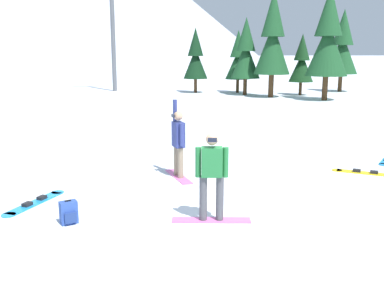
{
  "coord_description": "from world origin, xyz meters",
  "views": [
    {
      "loc": [
        -0.78,
        -8.15,
        3.23
      ],
      "look_at": [
        -0.65,
        2.4,
        1.0
      ],
      "focal_mm": 40.84,
      "sensor_mm": 36.0,
      "label": 1
    }
  ],
  "objects_px": {
    "backpack_blue": "(69,213)",
    "pine_tree_broad": "(246,53)",
    "pine_tree_tall": "(196,58)",
    "pine_tree_slender": "(328,39)",
    "pine_tree_twin": "(342,47)",
    "snowboarder_foreground": "(212,175)",
    "snowboarder_midground": "(178,142)",
    "loose_snowboard_near_right": "(365,173)",
    "loose_snowboard_near_left": "(35,202)",
    "pine_tree_young": "(238,59)",
    "pine_tree_leaning": "(273,39)",
    "ski_lift_tower": "(112,14)",
    "pine_tree_short": "(302,62)"
  },
  "relations": [
    {
      "from": "pine_tree_twin",
      "to": "pine_tree_slender",
      "type": "height_order",
      "value": "pine_tree_slender"
    },
    {
      "from": "pine_tree_young",
      "to": "pine_tree_leaning",
      "type": "xyz_separation_m",
      "value": [
        1.99,
        -3.77,
        1.41
      ]
    },
    {
      "from": "pine_tree_broad",
      "to": "pine_tree_young",
      "type": "xyz_separation_m",
      "value": [
        -0.34,
        2.01,
        -0.46
      ]
    },
    {
      "from": "snowboarder_midground",
      "to": "pine_tree_young",
      "type": "relative_size",
      "value": 0.41
    },
    {
      "from": "snowboarder_foreground",
      "to": "pine_tree_young",
      "type": "xyz_separation_m",
      "value": [
        3.64,
        27.47,
        1.77
      ]
    },
    {
      "from": "pine_tree_tall",
      "to": "pine_tree_slender",
      "type": "height_order",
      "value": "pine_tree_slender"
    },
    {
      "from": "pine_tree_slender",
      "to": "pine_tree_young",
      "type": "xyz_separation_m",
      "value": [
        -5.28,
        5.83,
        -1.38
      ]
    },
    {
      "from": "pine_tree_young",
      "to": "pine_tree_short",
      "type": "xyz_separation_m",
      "value": [
        4.54,
        -2.2,
        -0.2
      ]
    },
    {
      "from": "ski_lift_tower",
      "to": "snowboarder_foreground",
      "type": "bearing_deg",
      "value": -77.31
    },
    {
      "from": "pine_tree_slender",
      "to": "pine_tree_leaning",
      "type": "relative_size",
      "value": 0.99
    },
    {
      "from": "backpack_blue",
      "to": "loose_snowboard_near_right",
      "type": "bearing_deg",
      "value": 25.85
    },
    {
      "from": "pine_tree_broad",
      "to": "pine_tree_leaning",
      "type": "bearing_deg",
      "value": -46.88
    },
    {
      "from": "pine_tree_broad",
      "to": "pine_tree_tall",
      "type": "distance_m",
      "value": 4.26
    },
    {
      "from": "loose_snowboard_near_right",
      "to": "pine_tree_broad",
      "type": "bearing_deg",
      "value": 91.01
    },
    {
      "from": "backpack_blue",
      "to": "pine_tree_twin",
      "type": "xyz_separation_m",
      "value": [
        14.99,
        28.39,
        3.4
      ]
    },
    {
      "from": "snowboarder_midground",
      "to": "pine_tree_twin",
      "type": "relative_size",
      "value": 0.3
    },
    {
      "from": "pine_tree_short",
      "to": "pine_tree_slender",
      "type": "bearing_deg",
      "value": -78.57
    },
    {
      "from": "loose_snowboard_near_right",
      "to": "pine_tree_broad",
      "type": "xyz_separation_m",
      "value": [
        -0.39,
        22.12,
        3.13
      ]
    },
    {
      "from": "pine_tree_broad",
      "to": "ski_lift_tower",
      "type": "bearing_deg",
      "value": 161.02
    },
    {
      "from": "pine_tree_tall",
      "to": "pine_tree_young",
      "type": "height_order",
      "value": "pine_tree_tall"
    },
    {
      "from": "loose_snowboard_near_right",
      "to": "backpack_blue",
      "type": "bearing_deg",
      "value": -154.15
    },
    {
      "from": "pine_tree_tall",
      "to": "ski_lift_tower",
      "type": "bearing_deg",
      "value": 166.48
    },
    {
      "from": "pine_tree_twin",
      "to": "pine_tree_slender",
      "type": "distance_m",
      "value": 7.45
    },
    {
      "from": "loose_snowboard_near_left",
      "to": "loose_snowboard_near_right",
      "type": "distance_m",
      "value": 8.48
    },
    {
      "from": "loose_snowboard_near_left",
      "to": "pine_tree_slender",
      "type": "relative_size",
      "value": 0.24
    },
    {
      "from": "loose_snowboard_near_left",
      "to": "pine_tree_slender",
      "type": "distance_m",
      "value": 24.54
    },
    {
      "from": "backpack_blue",
      "to": "pine_tree_short",
      "type": "height_order",
      "value": "pine_tree_short"
    },
    {
      "from": "pine_tree_twin",
      "to": "pine_tree_slender",
      "type": "xyz_separation_m",
      "value": [
        -3.33,
        -6.64,
        0.46
      ]
    },
    {
      "from": "pine_tree_twin",
      "to": "loose_snowboard_near_left",
      "type": "bearing_deg",
      "value": -120.49
    },
    {
      "from": "pine_tree_broad",
      "to": "pine_tree_short",
      "type": "height_order",
      "value": "pine_tree_broad"
    },
    {
      "from": "pine_tree_tall",
      "to": "pine_tree_young",
      "type": "distance_m",
      "value": 3.41
    },
    {
      "from": "pine_tree_slender",
      "to": "snowboarder_midground",
      "type": "bearing_deg",
      "value": -117.35
    },
    {
      "from": "backpack_blue",
      "to": "pine_tree_broad",
      "type": "xyz_separation_m",
      "value": [
        6.72,
        25.56,
        2.94
      ]
    },
    {
      "from": "pine_tree_slender",
      "to": "pine_tree_leaning",
      "type": "height_order",
      "value": "pine_tree_leaning"
    },
    {
      "from": "loose_snowboard_near_right",
      "to": "snowboarder_midground",
      "type": "bearing_deg",
      "value": -176.84
    },
    {
      "from": "snowboarder_foreground",
      "to": "snowboarder_midground",
      "type": "relative_size",
      "value": 0.87
    },
    {
      "from": "snowboarder_midground",
      "to": "pine_tree_young",
      "type": "bearing_deg",
      "value": 79.93
    },
    {
      "from": "pine_tree_tall",
      "to": "ski_lift_tower",
      "type": "relative_size",
      "value": 0.47
    },
    {
      "from": "backpack_blue",
      "to": "ski_lift_tower",
      "type": "relative_size",
      "value": 0.04
    },
    {
      "from": "backpack_blue",
      "to": "pine_tree_broad",
      "type": "distance_m",
      "value": 26.59
    },
    {
      "from": "loose_snowboard_near_left",
      "to": "pine_tree_slender",
      "type": "bearing_deg",
      "value": 58.33
    },
    {
      "from": "backpack_blue",
      "to": "pine_tree_twin",
      "type": "bearing_deg",
      "value": 62.16
    },
    {
      "from": "backpack_blue",
      "to": "pine_tree_leaning",
      "type": "relative_size",
      "value": 0.06
    },
    {
      "from": "snowboarder_foreground",
      "to": "ski_lift_tower",
      "type": "height_order",
      "value": "ski_lift_tower"
    },
    {
      "from": "backpack_blue",
      "to": "pine_tree_young",
      "type": "relative_size",
      "value": 0.1
    },
    {
      "from": "loose_snowboard_near_left",
      "to": "pine_tree_twin",
      "type": "bearing_deg",
      "value": 59.51
    },
    {
      "from": "pine_tree_broad",
      "to": "snowboarder_foreground",
      "type": "bearing_deg",
      "value": -98.88
    },
    {
      "from": "snowboarder_foreground",
      "to": "snowboarder_midground",
      "type": "height_order",
      "value": "snowboarder_midground"
    },
    {
      "from": "pine_tree_tall",
      "to": "pine_tree_leaning",
      "type": "bearing_deg",
      "value": -34.81
    },
    {
      "from": "loose_snowboard_near_left",
      "to": "ski_lift_tower",
      "type": "relative_size",
      "value": 0.17
    }
  ]
}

